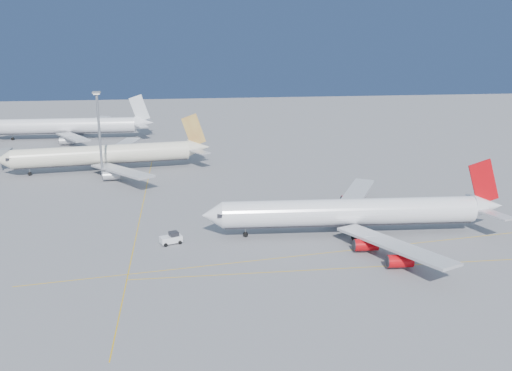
# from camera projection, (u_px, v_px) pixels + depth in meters

# --- Properties ---
(ground) EXTENTS (500.00, 500.00, 0.00)m
(ground) POSITION_uv_depth(u_px,v_px,m) (327.00, 241.00, 119.30)
(ground) COLOR slate
(ground) RESTS_ON ground
(taxiway_lines) EXTENTS (118.86, 140.00, 0.02)m
(taxiway_lines) POSITION_uv_depth(u_px,v_px,m) (254.00, 234.00, 123.56)
(taxiway_lines) COLOR #CF9A0B
(taxiway_lines) RESTS_ON ground
(airliner_virgin) EXTENTS (65.70, 58.98, 16.21)m
(airliner_virgin) POSITION_uv_depth(u_px,v_px,m) (356.00, 212.00, 122.19)
(airliner_virgin) COLOR white
(airliner_virgin) RESTS_ON ground
(airliner_etihad) EXTENTS (64.62, 59.21, 16.88)m
(airliner_etihad) POSITION_uv_depth(u_px,v_px,m) (108.00, 155.00, 176.19)
(airliner_etihad) COLOR beige
(airliner_etihad) RESTS_ON ground
(airliner_third) EXTENTS (64.73, 59.85, 17.40)m
(airliner_third) POSITION_uv_depth(u_px,v_px,m) (72.00, 126.00, 226.16)
(airliner_third) COLOR white
(airliner_third) RESTS_ON ground
(pushback_tug) EXTENTS (4.87, 3.85, 2.46)m
(pushback_tug) POSITION_uv_depth(u_px,v_px,m) (171.00, 238.00, 117.69)
(pushback_tug) COLOR white
(pushback_tug) RESTS_ON ground
(light_mast) EXTENTS (2.22, 2.22, 25.68)m
(light_mast) POSITION_uv_depth(u_px,v_px,m) (99.00, 128.00, 163.46)
(light_mast) COLOR gray
(light_mast) RESTS_ON ground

